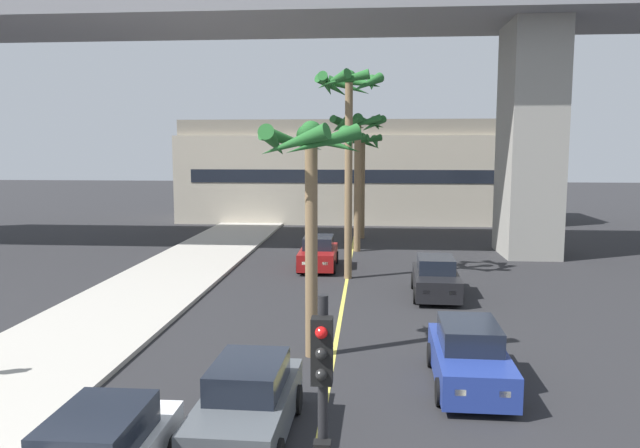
# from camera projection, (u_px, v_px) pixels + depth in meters

# --- Properties ---
(sidewalk_left) EXTENTS (4.80, 80.00, 0.15)m
(sidewalk_left) POSITION_uv_depth(u_px,v_px,m) (7.00, 381.00, 15.32)
(sidewalk_left) COLOR #ADA89E
(sidewalk_left) RESTS_ON ground
(lane_stripe_center) EXTENTS (0.14, 56.00, 0.01)m
(lane_stripe_center) POSITION_uv_depth(u_px,v_px,m) (342.00, 308.00, 22.60)
(lane_stripe_center) COLOR #DBCC4C
(lane_stripe_center) RESTS_ON ground
(bridge_overpass) EXTENTS (75.73, 8.00, 16.67)m
(bridge_overpass) POSITION_uv_depth(u_px,v_px,m) (369.00, 11.00, 33.06)
(bridge_overpass) COLOR gray
(bridge_overpass) RESTS_ON ground
(pier_building_backdrop) EXTENTS (28.15, 8.04, 7.99)m
(pier_building_backdrop) POSITION_uv_depth(u_px,v_px,m) (358.00, 172.00, 49.85)
(pier_building_backdrop) COLOR #BCB29E
(pier_building_backdrop) RESTS_ON ground
(car_queue_front) EXTENTS (1.89, 4.13, 1.56)m
(car_queue_front) POSITION_uv_depth(u_px,v_px,m) (469.00, 357.00, 15.16)
(car_queue_front) COLOR navy
(car_queue_front) RESTS_ON ground
(car_queue_second) EXTENTS (1.94, 4.16, 1.56)m
(car_queue_second) POSITION_uv_depth(u_px,v_px,m) (436.00, 278.00, 24.31)
(car_queue_second) COLOR black
(car_queue_second) RESTS_ON ground
(car_queue_third) EXTENTS (1.86, 4.11, 1.56)m
(car_queue_third) POSITION_uv_depth(u_px,v_px,m) (318.00, 254.00, 29.96)
(car_queue_third) COLOR maroon
(car_queue_third) RESTS_ON ground
(car_queue_fourth) EXTENTS (1.90, 4.13, 1.56)m
(car_queue_fourth) POSITION_uv_depth(u_px,v_px,m) (248.00, 403.00, 12.40)
(car_queue_fourth) COLOR #4C5156
(car_queue_fourth) RESTS_ON ground
(traffic_light_median_near) EXTENTS (0.24, 0.37, 4.20)m
(traffic_light_median_near) POSITION_uv_depth(u_px,v_px,m) (322.00, 424.00, 7.02)
(traffic_light_median_near) COLOR black
(traffic_light_median_near) RESTS_ON ground
(palm_tree_near_median) EXTENTS (3.24, 3.25, 7.77)m
(palm_tree_near_median) POSITION_uv_depth(u_px,v_px,m) (358.00, 138.00, 34.24)
(palm_tree_near_median) COLOR brown
(palm_tree_near_median) RESTS_ON ground
(palm_tree_mid_median) EXTENTS (3.03, 3.13, 6.58)m
(palm_tree_mid_median) POSITION_uv_depth(u_px,v_px,m) (311.00, 166.00, 16.72)
(palm_tree_mid_median) COLOR brown
(palm_tree_mid_median) RESTS_ON ground
(palm_tree_far_median) EXTENTS (2.68, 2.87, 6.82)m
(palm_tree_far_median) POSITION_uv_depth(u_px,v_px,m) (362.00, 158.00, 39.50)
(palm_tree_far_median) COLOR brown
(palm_tree_far_median) RESTS_ON ground
(palm_tree_farthest_median) EXTENTS (3.13, 3.10, 9.21)m
(palm_tree_farthest_median) POSITION_uv_depth(u_px,v_px,m) (349.00, 107.00, 26.79)
(palm_tree_farthest_median) COLOR brown
(palm_tree_farthest_median) RESTS_ON ground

